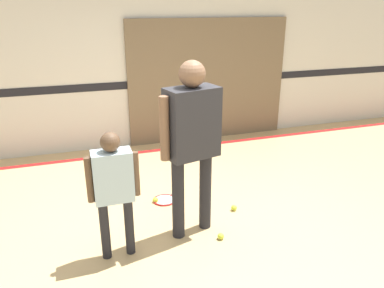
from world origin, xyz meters
The scene contains 12 objects.
ground_plane centered at (0.00, 0.00, 0.00)m, with size 16.00×16.00×0.00m, color tan.
wall_back centered at (0.00, 2.70, 1.60)m, with size 16.00×0.07×3.20m.
wall_panel centered at (1.20, 2.64, 1.02)m, with size 2.77×0.05×2.04m.
floor_stripe centered at (0.00, 2.29, 0.00)m, with size 14.40×0.10×0.01m.
person_instructor centered at (0.00, -0.08, 1.10)m, with size 0.66×0.38×1.78m.
person_student_left centered at (-0.79, -0.24, 0.76)m, with size 0.47×0.19×1.23m.
racket_spare_on_floor centered at (-0.10, 0.65, 0.01)m, with size 0.50×0.43×0.03m.
racket_second_spare centered at (-0.82, 0.98, 0.01)m, with size 0.50×0.40×0.03m.
tennis_ball_near_instructor centered at (0.23, -0.31, 0.03)m, with size 0.07×0.07×0.07m, color #CCE038.
tennis_ball_by_spare_racket centered at (-0.23, 0.63, 0.03)m, with size 0.07×0.07×0.07m, color #CCE038.
tennis_ball_stray_left centered at (0.59, 0.16, 0.03)m, with size 0.07×0.07×0.07m, color #CCE038.
tennis_ball_stray_right centered at (0.30, 0.28, 0.03)m, with size 0.07×0.07×0.07m, color #CCE038.
Camera 1 is at (-1.05, -3.28, 2.25)m, focal length 35.00 mm.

